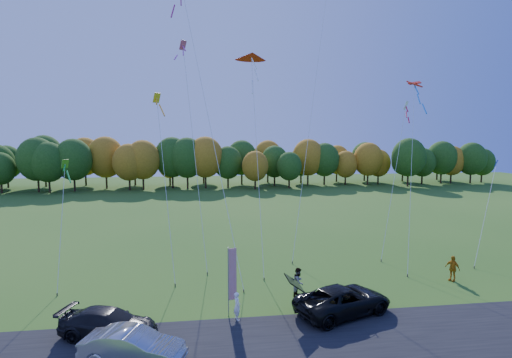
{
  "coord_description": "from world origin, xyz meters",
  "views": [
    {
      "loc": [
        -3.83,
        -22.16,
        10.04
      ],
      "look_at": [
        0.0,
        6.0,
        7.0
      ],
      "focal_mm": 28.0,
      "sensor_mm": 36.0,
      "label": 1
    }
  ],
  "objects": [
    {
      "name": "ground",
      "position": [
        0.0,
        0.0,
        0.0
      ],
      "size": [
        160.0,
        160.0,
        0.0
      ],
      "primitive_type": "plane",
      "color": "#275616"
    },
    {
      "name": "asphalt_strip",
      "position": [
        0.0,
        -4.0,
        0.01
      ],
      "size": [
        90.0,
        6.0,
        0.01
      ],
      "primitive_type": "cube",
      "color": "black",
      "rests_on": "ground"
    },
    {
      "name": "tree_line",
      "position": [
        0.0,
        55.0,
        0.0
      ],
      "size": [
        116.0,
        12.0,
        10.0
      ],
      "primitive_type": null,
      "color": "#1E4711",
      "rests_on": "ground"
    },
    {
      "name": "black_suv",
      "position": [
        4.01,
        -1.27,
        0.8
      ],
      "size": [
        6.29,
        4.48,
        1.59
      ],
      "primitive_type": "imported",
      "rotation": [
        0.0,
        0.0,
        1.93
      ],
      "color": "black",
      "rests_on": "ground"
    },
    {
      "name": "silver_sedan",
      "position": [
        -6.98,
        -4.8,
        0.76
      ],
      "size": [
        4.87,
        2.9,
        1.52
      ],
      "primitive_type": "imported",
      "rotation": [
        0.0,
        0.0,
        1.27
      ],
      "color": "#A8A7AC",
      "rests_on": "ground"
    },
    {
      "name": "dark_truck_a",
      "position": [
        -8.57,
        -2.3,
        0.72
      ],
      "size": [
        5.31,
        3.4,
        1.43
      ],
      "primitive_type": "imported",
      "rotation": [
        0.0,
        0.0,
        1.27
      ],
      "color": "black",
      "rests_on": "ground"
    },
    {
      "name": "person_tailgate_a",
      "position": [
        -2.03,
        -1.21,
        0.78
      ],
      "size": [
        0.5,
        0.64,
        1.56
      ],
      "primitive_type": "imported",
      "rotation": [
        0.0,
        0.0,
        1.83
      ],
      "color": "white",
      "rests_on": "ground"
    },
    {
      "name": "person_tailgate_b",
      "position": [
        2.11,
        1.59,
        0.9
      ],
      "size": [
        1.05,
        1.1,
        1.8
      ],
      "primitive_type": "imported",
      "rotation": [
        0.0,
        0.0,
        0.99
      ],
      "color": "gray",
      "rests_on": "ground"
    },
    {
      "name": "person_east",
      "position": [
        13.37,
        2.69,
        0.89
      ],
      "size": [
        0.85,
        1.13,
        1.79
      ],
      "primitive_type": "imported",
      "rotation": [
        0.0,
        0.0,
        -1.12
      ],
      "color": "#BD7511",
      "rests_on": "ground"
    },
    {
      "name": "feather_flag",
      "position": [
        -2.28,
        -0.58,
        2.41
      ],
      "size": [
        0.5,
        0.23,
        3.95
      ],
      "color": "#999999",
      "rests_on": "ground"
    },
    {
      "name": "kite_delta_blue",
      "position": [
        -3.4,
        8.24,
        11.92
      ],
      "size": [
        5.96,
        12.42,
        24.95
      ],
      "color": "#4C3F33",
      "rests_on": "ground"
    },
    {
      "name": "kite_parafoil_orange",
      "position": [
        6.54,
        14.38,
        13.74
      ],
      "size": [
        8.62,
        13.67,
        27.92
      ],
      "color": "#4C3F33",
      "rests_on": "ground"
    },
    {
      "name": "kite_delta_red",
      "position": [
        0.58,
        10.47,
        10.86
      ],
      "size": [
        2.85,
        10.79,
        18.73
      ],
      "color": "#4C3F33",
      "rests_on": "ground"
    },
    {
      "name": "kite_parafoil_rainbow",
      "position": [
        12.97,
        7.99,
        7.51
      ],
      "size": [
        6.11,
        8.76,
        15.31
      ],
      "color": "#4C3F33",
      "rests_on": "ground"
    },
    {
      "name": "kite_diamond_yellow",
      "position": [
        -6.48,
        6.96,
        6.66
      ],
      "size": [
        2.14,
        6.1,
        13.73
      ],
      "color": "#4C3F33",
      "rests_on": "ground"
    },
    {
      "name": "kite_diamond_green",
      "position": [
        -13.28,
        5.78,
        4.37
      ],
      "size": [
        1.05,
        4.78,
        8.72
      ],
      "color": "#4C3F33",
      "rests_on": "ground"
    },
    {
      "name": "kite_diamond_white",
      "position": [
        12.74,
        10.33,
        6.57
      ],
      "size": [
        5.39,
        6.5,
        13.68
      ],
      "color": "#4C3F33",
      "rests_on": "ground"
    },
    {
      "name": "kite_diamond_pink",
      "position": [
        -4.41,
        9.24,
        8.92
      ],
      "size": [
        2.37,
        6.66,
        18.28
      ],
      "color": "#4C3F33",
      "rests_on": "ground"
    },
    {
      "name": "kite_diamond_blue_low",
      "position": [
        19.11,
        7.08,
        3.95
      ],
      "size": [
        5.38,
        4.94,
        8.27
      ],
      "color": "#4C3F33",
      "rests_on": "ground"
    }
  ]
}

